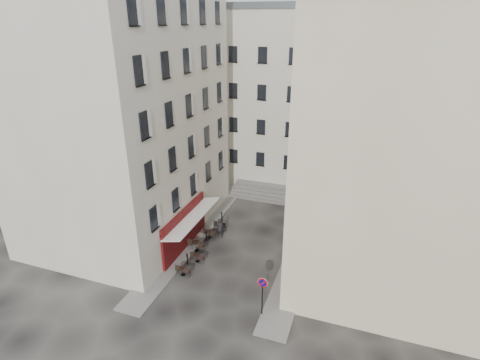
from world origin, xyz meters
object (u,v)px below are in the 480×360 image
at_px(bistro_table_a, 183,270).
at_px(pedestrian, 220,228).
at_px(bistro_table_b, 198,257).
at_px(no_parking_sign, 262,290).

distance_m(bistro_table_a, pedestrian, 5.75).
height_order(bistro_table_a, bistro_table_b, same).
xyz_separation_m(no_parking_sign, pedestrian, (-5.94, 7.67, -1.11)).
bearing_deg(no_parking_sign, pedestrian, 131.50).
bearing_deg(bistro_table_a, bistro_table_b, 80.94).
xyz_separation_m(no_parking_sign, bistro_table_b, (-6.20, 3.80, -1.59)).
bearing_deg(bistro_table_b, no_parking_sign, -31.52).
xyz_separation_m(bistro_table_a, pedestrian, (0.55, 5.70, 0.48)).
relative_size(no_parking_sign, bistro_table_a, 2.48).
relative_size(no_parking_sign, bistro_table_b, 2.48).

